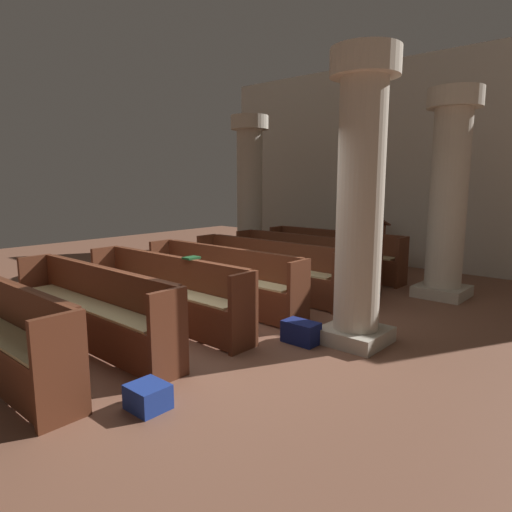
{
  "coord_description": "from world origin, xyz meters",
  "views": [
    {
      "loc": [
        4.14,
        -3.7,
        1.92
      ],
      "look_at": [
        -0.46,
        1.49,
        0.75
      ],
      "focal_mm": 31.78,
      "sensor_mm": 36.0,
      "label": 1
    }
  ],
  "objects_px": {
    "pew_row_5": "(92,305)",
    "pew_row_4": "(165,289)",
    "pillar_far_side": "(250,188)",
    "kneeler_box_blue": "(148,397)",
    "pew_row_3": "(221,276)",
    "hymn_book": "(191,258)",
    "pew_row_1": "(303,258)",
    "pillar_aisle_rear": "(360,197)",
    "pew_row_0": "(333,252)",
    "pew_row_2": "(266,266)",
    "lectern": "(376,248)",
    "kneeler_box_navy": "(301,332)",
    "pillar_aisle_side": "(449,192)"
  },
  "relations": [
    {
      "from": "pew_row_5",
      "to": "pew_row_4",
      "type": "bearing_deg",
      "value": 90.0
    },
    {
      "from": "pillar_far_side",
      "to": "kneeler_box_blue",
      "type": "height_order",
      "value": "pillar_far_side"
    },
    {
      "from": "pew_row_5",
      "to": "pillar_far_side",
      "type": "xyz_separation_m",
      "value": [
        -2.21,
        5.16,
        1.24
      ]
    },
    {
      "from": "pew_row_3",
      "to": "hymn_book",
      "type": "distance_m",
      "value": 1.01
    },
    {
      "from": "pew_row_4",
      "to": "pew_row_5",
      "type": "bearing_deg",
      "value": -90.0
    },
    {
      "from": "pew_row_4",
      "to": "pillar_far_side",
      "type": "xyz_separation_m",
      "value": [
        -2.21,
        4.11,
        1.24
      ]
    },
    {
      "from": "pew_row_3",
      "to": "pillar_far_side",
      "type": "distance_m",
      "value": 3.98
    },
    {
      "from": "pew_row_5",
      "to": "pew_row_1",
      "type": "bearing_deg",
      "value": 90.0
    },
    {
      "from": "pew_row_4",
      "to": "kneeler_box_blue",
      "type": "bearing_deg",
      "value": -41.07
    },
    {
      "from": "pew_row_4",
      "to": "pew_row_3",
      "type": "bearing_deg",
      "value": 90.0
    },
    {
      "from": "pillar_aisle_rear",
      "to": "kneeler_box_blue",
      "type": "xyz_separation_m",
      "value": [
        -0.52,
        -2.59,
        -1.63
      ]
    },
    {
      "from": "pew_row_0",
      "to": "hymn_book",
      "type": "height_order",
      "value": "hymn_book"
    },
    {
      "from": "hymn_book",
      "to": "pew_row_2",
      "type": "bearing_deg",
      "value": 99.68
    },
    {
      "from": "pew_row_5",
      "to": "lectern",
      "type": "height_order",
      "value": "lectern"
    },
    {
      "from": "pillar_far_side",
      "to": "kneeler_box_blue",
      "type": "xyz_separation_m",
      "value": [
        3.95,
        -5.63,
        -1.63
      ]
    },
    {
      "from": "pew_row_0",
      "to": "kneeler_box_navy",
      "type": "bearing_deg",
      "value": -63.39
    },
    {
      "from": "pillar_far_side",
      "to": "kneeler_box_navy",
      "type": "distance_m",
      "value": 5.54
    },
    {
      "from": "pillar_far_side",
      "to": "lectern",
      "type": "height_order",
      "value": "pillar_far_side"
    },
    {
      "from": "kneeler_box_blue",
      "to": "kneeler_box_navy",
      "type": "bearing_deg",
      "value": 88.88
    },
    {
      "from": "pillar_aisle_side",
      "to": "lectern",
      "type": "distance_m",
      "value": 2.81
    },
    {
      "from": "lectern",
      "to": "pew_row_1",
      "type": "bearing_deg",
      "value": -96.69
    },
    {
      "from": "lectern",
      "to": "hymn_book",
      "type": "distance_m",
      "value": 5.31
    },
    {
      "from": "hymn_book",
      "to": "kneeler_box_blue",
      "type": "bearing_deg",
      "value": -50.38
    },
    {
      "from": "pillar_aisle_rear",
      "to": "kneeler_box_blue",
      "type": "bearing_deg",
      "value": -101.28
    },
    {
      "from": "pew_row_1",
      "to": "kneeler_box_navy",
      "type": "xyz_separation_m",
      "value": [
        1.78,
        -2.51,
        -0.36
      ]
    },
    {
      "from": "pew_row_5",
      "to": "pew_row_2",
      "type": "bearing_deg",
      "value": 90.0
    },
    {
      "from": "pillar_aisle_rear",
      "to": "lectern",
      "type": "height_order",
      "value": "pillar_aisle_rear"
    },
    {
      "from": "pew_row_0",
      "to": "pew_row_5",
      "type": "xyz_separation_m",
      "value": [
        0.0,
        -5.23,
        0.0
      ]
    },
    {
      "from": "pew_row_2",
      "to": "pillar_aisle_rear",
      "type": "distance_m",
      "value": 2.77
    },
    {
      "from": "pillar_far_side",
      "to": "kneeler_box_navy",
      "type": "bearing_deg",
      "value": -41.15
    },
    {
      "from": "pillar_aisle_rear",
      "to": "hymn_book",
      "type": "bearing_deg",
      "value": -155.67
    },
    {
      "from": "pillar_aisle_side",
      "to": "hymn_book",
      "type": "xyz_separation_m",
      "value": [
        -1.93,
        -3.76,
        -0.81
      ]
    },
    {
      "from": "pew_row_3",
      "to": "pillar_far_side",
      "type": "xyz_separation_m",
      "value": [
        -2.21,
        3.06,
        1.24
      ]
    },
    {
      "from": "pew_row_4",
      "to": "kneeler_box_blue",
      "type": "xyz_separation_m",
      "value": [
        1.74,
        -1.52,
        -0.38
      ]
    },
    {
      "from": "pew_row_1",
      "to": "hymn_book",
      "type": "relative_size",
      "value": 14.33
    },
    {
      "from": "pillar_aisle_side",
      "to": "pew_row_2",
      "type": "bearing_deg",
      "value": -140.45
    },
    {
      "from": "pew_row_1",
      "to": "lectern",
      "type": "height_order",
      "value": "lectern"
    },
    {
      "from": "pew_row_0",
      "to": "lectern",
      "type": "relative_size",
      "value": 2.73
    },
    {
      "from": "lectern",
      "to": "pillar_far_side",
      "type": "bearing_deg",
      "value": -151.0
    },
    {
      "from": "pillar_aisle_side",
      "to": "kneeler_box_navy",
      "type": "height_order",
      "value": "pillar_aisle_side"
    },
    {
      "from": "pew_row_3",
      "to": "pew_row_5",
      "type": "height_order",
      "value": "same"
    },
    {
      "from": "pew_row_4",
      "to": "hymn_book",
      "type": "bearing_deg",
      "value": 31.13
    },
    {
      "from": "pew_row_4",
      "to": "pillar_aisle_side",
      "type": "height_order",
      "value": "pillar_aisle_side"
    },
    {
      "from": "pew_row_2",
      "to": "hymn_book",
      "type": "bearing_deg",
      "value": -80.32
    },
    {
      "from": "pillar_aisle_side",
      "to": "kneeler_box_navy",
      "type": "xyz_separation_m",
      "value": [
        -0.47,
        -3.33,
        -1.6
      ]
    },
    {
      "from": "pew_row_1",
      "to": "pew_row_2",
      "type": "distance_m",
      "value": 1.05
    },
    {
      "from": "pew_row_0",
      "to": "pew_row_5",
      "type": "distance_m",
      "value": 5.23
    },
    {
      "from": "kneeler_box_navy",
      "to": "hymn_book",
      "type": "bearing_deg",
      "value": -163.68
    },
    {
      "from": "kneeler_box_navy",
      "to": "pillar_far_side",
      "type": "bearing_deg",
      "value": 138.85
    },
    {
      "from": "pillar_far_side",
      "to": "hymn_book",
      "type": "relative_size",
      "value": 16.12
    }
  ]
}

